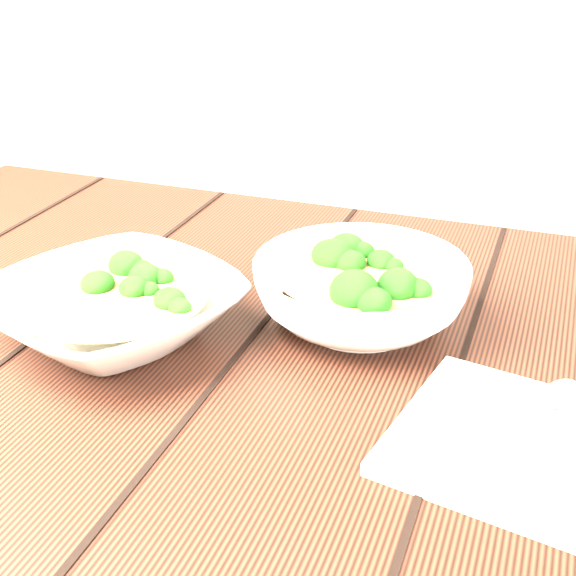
{
  "coord_description": "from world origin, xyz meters",
  "views": [
    {
      "loc": [
        0.24,
        -0.61,
        1.14
      ],
      "look_at": [
        0.01,
        0.04,
        0.8
      ],
      "focal_mm": 50.0,
      "sensor_mm": 36.0,
      "label": 1
    }
  ],
  "objects": [
    {
      "name": "table",
      "position": [
        0.0,
        0.0,
        0.63
      ],
      "size": [
        1.2,
        0.8,
        0.75
      ],
      "color": "#35180F",
      "rests_on": "ground"
    },
    {
      "name": "soup_bowl_front",
      "position": [
        -0.15,
        -0.02,
        0.78
      ],
      "size": [
        0.3,
        0.3,
        0.07
      ],
      "color": "silver",
      "rests_on": "table"
    },
    {
      "name": "spoon_left",
      "position": [
        0.26,
        -0.03,
        0.77
      ],
      "size": [
        0.07,
        0.18,
        0.01
      ],
      "color": "#A09C8D",
      "rests_on": "napkin"
    },
    {
      "name": "soup_bowl_back",
      "position": [
        0.07,
        0.09,
        0.79
      ],
      "size": [
        0.27,
        0.27,
        0.08
      ],
      "color": "silver",
      "rests_on": "table"
    },
    {
      "name": "trivet",
      "position": [
        0.03,
        0.11,
        0.76
      ],
      "size": [
        0.13,
        0.13,
        0.03
      ],
      "primitive_type": "torus",
      "rotation": [
        0.0,
        0.0,
        0.27
      ],
      "color": "black",
      "rests_on": "table"
    },
    {
      "name": "napkin",
      "position": [
        0.26,
        -0.07,
        0.76
      ],
      "size": [
        0.25,
        0.22,
        0.01
      ],
      "primitive_type": "cube",
      "rotation": [
        0.0,
        0.0,
        -0.19
      ],
      "color": "beige",
      "rests_on": "table"
    }
  ]
}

